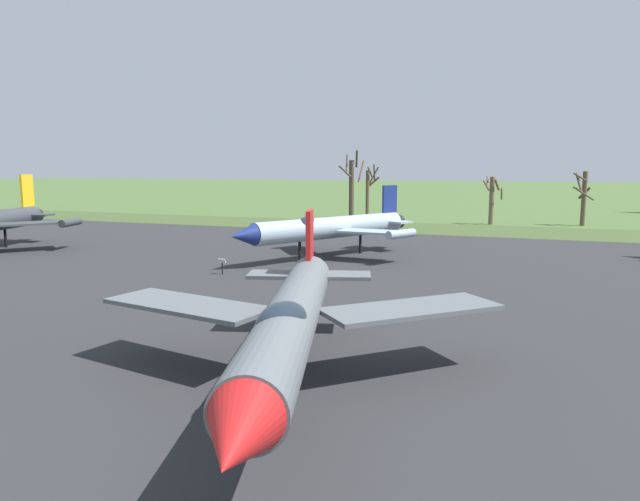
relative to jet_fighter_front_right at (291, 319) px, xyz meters
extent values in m
cube|color=#28282B|center=(-6.71, 9.99, -2.26)|extent=(99.60, 63.39, 0.05)
cube|color=#3A4C26|center=(-6.71, 47.68, -2.26)|extent=(159.60, 12.00, 0.06)
cylinder|color=black|center=(-35.99, 24.39, 0.12)|extent=(1.37, 1.20, 1.17)
cube|color=#33383D|center=(-30.99, 19.41, -0.01)|extent=(5.31, 5.82, 0.16)
cylinder|color=#33383D|center=(-28.67, 21.10, -0.01)|extent=(1.30, 2.75, 0.63)
cube|color=yellow|center=(-35.75, 23.50, 2.39)|extent=(0.63, 1.68, 2.86)
cube|color=#33383D|center=(-36.90, 22.99, 0.24)|extent=(2.17, 1.99, 0.16)
cube|color=#33383D|center=(-34.50, 23.64, 0.24)|extent=(2.17, 1.99, 0.16)
cylinder|color=black|center=(-34.84, 20.14, -1.50)|extent=(0.22, 0.22, 1.57)
cylinder|color=#565B60|center=(-0.08, 0.26, -0.03)|extent=(5.39, 13.51, 1.57)
cone|color=red|center=(2.13, -7.16, -0.03)|extent=(1.92, 2.20, 1.45)
cylinder|color=black|center=(-2.11, 7.10, -0.03)|extent=(1.30, 1.14, 1.10)
ellipsoid|color=#19232D|center=(0.54, -1.80, 0.40)|extent=(1.13, 2.12, 1.06)
cube|color=#565B60|center=(-4.11, 0.88, -0.15)|extent=(6.10, 3.16, 0.15)
cube|color=#565B60|center=(2.96, 2.99, -0.15)|extent=(5.68, 5.56, 0.15)
cube|color=red|center=(-1.87, 6.28, 1.72)|extent=(0.62, 1.53, 1.93)
cube|color=#565B60|center=(-3.14, 5.69, 0.08)|extent=(2.48, 2.02, 0.15)
cube|color=#565B60|center=(-0.48, 6.49, 0.08)|extent=(2.48, 2.02, 0.15)
cylinder|color=black|center=(0.78, -2.61, -1.55)|extent=(0.21, 0.21, 1.47)
cylinder|color=black|center=(-0.93, 3.14, -1.55)|extent=(0.21, 0.21, 1.47)
cylinder|color=#8EA3B2|center=(-7.34, 24.59, 0.00)|extent=(7.99, 12.92, 1.60)
cone|color=navy|center=(-11.06, 17.71, 0.00)|extent=(2.15, 2.29, 1.47)
cylinder|color=black|center=(-3.89, 30.95, 0.00)|extent=(1.40, 1.30, 1.12)
ellipsoid|color=#19232D|center=(-8.46, 22.52, 0.44)|extent=(1.12, 2.12, 1.06)
cube|color=#8EA3B2|center=(-9.58, 26.97, -0.12)|extent=(4.58, 5.05, 0.15)
cube|color=#8EA3B2|center=(-4.12, 24.01, -0.12)|extent=(4.76, 2.57, 0.15)
cylinder|color=#8EA3B2|center=(-11.36, 28.53, -0.12)|extent=(1.74, 2.53, 0.60)
cylinder|color=#8EA3B2|center=(-1.84, 23.37, -0.12)|extent=(1.74, 2.53, 0.60)
cube|color=navy|center=(-4.31, 30.18, 1.90)|extent=(0.92, 1.48, 2.20)
cube|color=#8EA3B2|center=(-5.44, 30.58, 0.12)|extent=(2.23, 2.14, 0.15)
cube|color=#8EA3B2|center=(-3.35, 29.45, 0.12)|extent=(2.23, 2.14, 0.15)
cylinder|color=black|center=(-8.79, 21.91, -1.54)|extent=(0.21, 0.21, 1.49)
cylinder|color=black|center=(-5.89, 27.26, -1.54)|extent=(0.21, 0.21, 1.49)
cylinder|color=black|center=(-11.51, 15.78, -1.90)|extent=(0.08, 0.08, 0.77)
cube|color=white|center=(-11.51, 15.78, -1.39)|extent=(0.50, 0.22, 0.29)
cylinder|color=#42382D|center=(-14.77, 53.41, 1.54)|extent=(0.62, 0.62, 7.66)
cylinder|color=#42382D|center=(-14.18, 53.62, 5.56)|extent=(0.73, 1.48, 2.18)
cylinder|color=#42382D|center=(-15.35, 53.27, 5.06)|extent=(0.55, 1.39, 2.11)
cylinder|color=#42382D|center=(-15.31, 52.48, 3.97)|extent=(2.10, 1.36, 1.54)
cylinder|color=brown|center=(-14.07, 58.38, 0.90)|extent=(0.48, 0.48, 6.38)
cylinder|color=brown|center=(-15.00, 58.44, 4.01)|extent=(0.37, 2.08, 2.86)
cylinder|color=brown|center=(-13.57, 59.26, 3.25)|extent=(1.97, 1.24, 2.75)
cylinder|color=brown|center=(-13.21, 58.55, 3.79)|extent=(0.56, 1.90, 2.31)
cylinder|color=brown|center=(-13.64, 58.14, 3.78)|extent=(0.76, 1.12, 1.70)
cylinder|color=brown|center=(-13.42, 59.26, 2.61)|extent=(2.00, 1.57, 1.44)
cylinder|color=brown|center=(2.06, 55.42, 0.55)|extent=(0.55, 0.55, 5.67)
cylinder|color=brown|center=(2.60, 55.22, 2.47)|extent=(0.71, 1.36, 1.43)
cylinder|color=brown|center=(1.43, 55.07, 2.37)|extent=(1.02, 1.53, 1.25)
cylinder|color=brown|center=(3.16, 55.44, 1.39)|extent=(0.25, 2.31, 1.54)
cylinder|color=brown|center=(1.51, 55.38, 2.80)|extent=(0.30, 1.27, 1.31)
cylinder|color=brown|center=(12.21, 57.60, 0.87)|extent=(0.54, 0.54, 6.31)
cylinder|color=brown|center=(11.56, 57.32, 2.74)|extent=(0.91, 1.62, 2.26)
cylinder|color=brown|center=(12.03, 56.49, 1.53)|extent=(2.37, 0.57, 1.65)
cylinder|color=brown|center=(12.27, 58.16, 1.49)|extent=(1.36, 0.42, 1.46)
cylinder|color=brown|center=(11.62, 56.96, 3.37)|extent=(1.50, 1.40, 1.03)
camera|label=1|loc=(6.39, -14.69, 4.34)|focal=31.67mm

